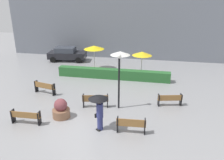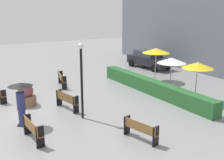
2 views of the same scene
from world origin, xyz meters
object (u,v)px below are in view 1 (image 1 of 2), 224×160
Objects in this scene: bench_far_right at (170,99)px; patio_umbrella_white at (120,53)px; bench_far_left at (44,87)px; pedestrian_with_umbrella at (99,107)px; planter_pot at (61,109)px; lamp_post at (119,76)px; parked_car at (67,54)px; patio_umbrella_yellow at (94,47)px; bench_mid_center at (95,100)px; bench_near_left at (26,116)px; bench_near_right at (131,125)px; patio_umbrella_yellow_far at (142,54)px.

bench_far_right is 7.37m from patio_umbrella_white.
bench_far_left is at bearing 178.60° from bench_far_right.
pedestrian_with_umbrella is (-4.02, -3.77, 0.90)m from bench_far_right.
planter_pot is at bearing 161.99° from pedestrian_with_umbrella.
pedestrian_with_umbrella is at bearing -103.09° from lamp_post.
patio_umbrella_yellow is at bearing -32.88° from parked_car.
planter_pot is (-1.75, -1.69, -0.02)m from bench_mid_center.
lamp_post is at bearing -163.36° from bench_far_right.
bench_mid_center is at bearing -172.72° from lamp_post.
pedestrian_with_umbrella is at bearing 3.54° from bench_near_left.
bench_mid_center reaches higher than bench_far_right.
patio_umbrella_white is (4.04, 9.74, 1.60)m from bench_near_left.
bench_far_right is 14.49m from parked_car.
bench_near_right is 9.76m from patio_umbrella_yellow_far.
patio_umbrella_yellow_far is (6.03, 9.86, 1.63)m from bench_near_left.
pedestrian_with_umbrella is at bearing -61.53° from parked_car.
bench_mid_center is (-2.72, 2.60, 0.02)m from bench_near_right.
patio_umbrella_white is (-4.39, 5.70, 1.60)m from bench_far_right.
patio_umbrella_white is (-1.01, 6.71, -0.21)m from lamp_post.
pedestrian_with_umbrella is 14.87m from parked_car.
bench_near_right is at bearing 2.15° from bench_near_left.
patio_umbrella_yellow_far reaches higher than parked_car.
planter_pot reaches higher than bench_mid_center.
pedestrian_with_umbrella reaches higher than bench_near_left.
planter_pot is at bearing -87.18° from patio_umbrella_yellow.
bench_far_right is at bearing -67.65° from patio_umbrella_yellow_far.
patio_umbrella_yellow is at bearing 116.01° from lamp_post.
bench_far_left is at bearing 143.15° from pedestrian_with_umbrella.
bench_near_right is 9.87m from patio_umbrella_white.
bench_near_right is at bearing -11.47° from planter_pot.
planter_pot is 9.04m from patio_umbrella_white.
bench_far_left is 0.79× the size of patio_umbrella_yellow_far.
lamp_post reaches higher than planter_pot.
patio_umbrella_yellow_far is (-2.39, 5.82, 1.63)m from bench_far_right.
patio_umbrella_yellow_far is at bearing 80.36° from pedestrian_with_umbrella.
bench_far_left is at bearing -108.55° from patio_umbrella_yellow.
bench_far_left is at bearing 130.40° from planter_pot.
bench_far_left is 0.89× the size of pedestrian_with_umbrella.
pedestrian_with_umbrella is at bearing 178.75° from bench_near_right.
bench_near_right is 15.83m from parked_car.
bench_far_left is 1.07× the size of bench_far_right.
bench_near_right reaches higher than bench_far_right.
bench_mid_center is 0.40× the size of parked_car.
bench_far_right is 6.50m from patio_umbrella_yellow_far.
bench_far_left is 1.46× the size of planter_pot.
bench_far_left is at bearing 150.49° from bench_near_right.
bench_near_right is 0.72× the size of patio_umbrella_white.
patio_umbrella_white is 7.73m from parked_car.
parked_car is at bearing 147.12° from patio_umbrella_yellow.
planter_pot is at bearing 168.53° from bench_near_right.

